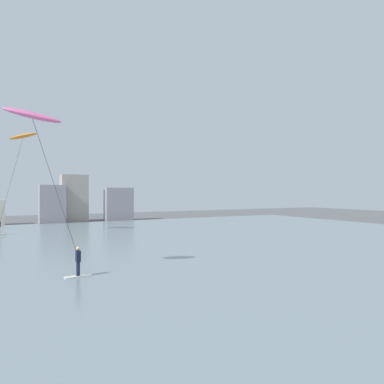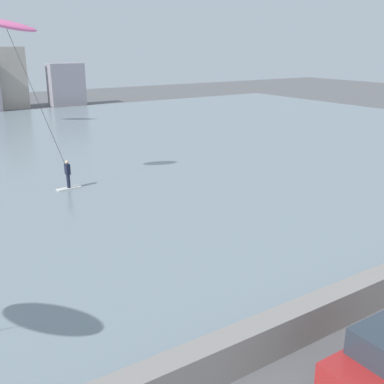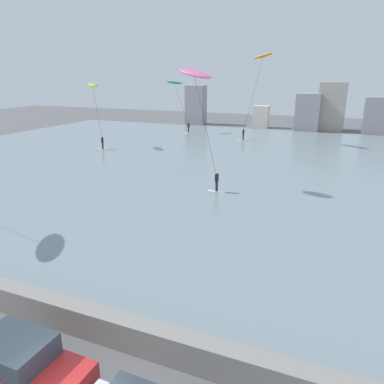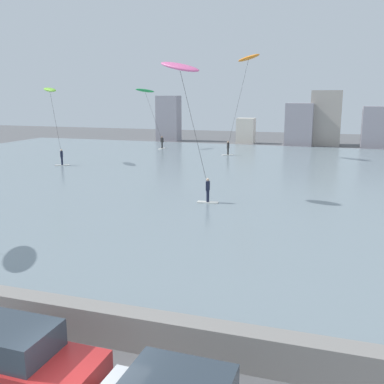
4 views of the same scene
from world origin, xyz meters
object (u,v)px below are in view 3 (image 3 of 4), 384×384
(parked_car_red, at_px, (20,367))
(kitesurfer_lime, at_px, (94,91))
(kitesurfer_pink, at_px, (197,85))
(kitesurfer_green, at_px, (176,88))
(kitesurfer_orange, at_px, (261,63))

(parked_car_red, distance_m, kitesurfer_lime, 39.18)
(kitesurfer_pink, bearing_deg, kitesurfer_lime, 147.87)
(kitesurfer_lime, relative_size, kitesurfer_green, 0.99)
(kitesurfer_pink, xyz_separation_m, kitesurfer_orange, (-0.16, 22.03, 2.16))
(kitesurfer_pink, height_order, kitesurfer_lime, kitesurfer_pink)
(kitesurfer_orange, bearing_deg, kitesurfer_pink, -89.58)
(kitesurfer_pink, relative_size, kitesurfer_green, 1.19)
(parked_car_red, xyz_separation_m, kitesurfer_lime, (-21.29, 32.34, 6.03))
(parked_car_red, xyz_separation_m, kitesurfer_pink, (-3.02, 20.86, 7.18))
(kitesurfer_pink, bearing_deg, kitesurfer_orange, 90.42)
(kitesurfer_lime, distance_m, kitesurfer_orange, 21.22)
(kitesurfer_green, bearing_deg, kitesurfer_lime, -105.08)
(parked_car_red, relative_size, kitesurfer_orange, 0.36)
(kitesurfer_pink, relative_size, kitesurfer_lime, 1.20)
(parked_car_red, bearing_deg, kitesurfer_lime, 123.36)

